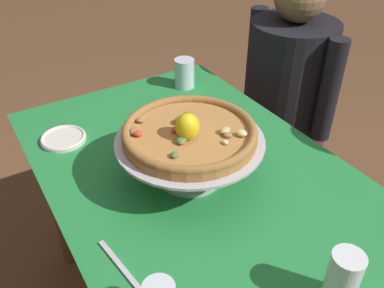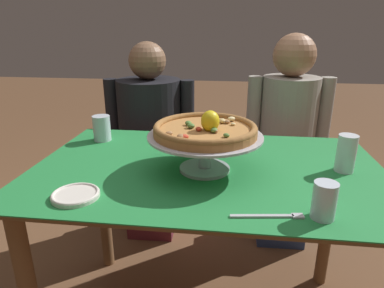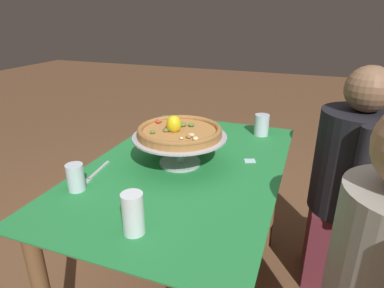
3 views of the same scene
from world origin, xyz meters
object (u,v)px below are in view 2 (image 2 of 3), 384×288
Objects in this scene: diner_right at (285,147)px; dinner_fork at (271,216)px; water_glass_side_right at (346,156)px; sugar_packet at (181,142)px; water_glass_front_right at (324,203)px; side_plate at (76,195)px; diner_left at (151,143)px; water_glass_back_left at (102,129)px; pizza_stand at (205,145)px; pizza at (205,129)px.

dinner_fork is at bearing -100.43° from diner_right.
sugar_packet is at bearing 159.87° from water_glass_side_right.
water_glass_side_right is (0.15, 0.34, 0.01)m from water_glass_front_right.
side_plate is at bearing 176.03° from dinner_fork.
sugar_packet is 0.56m from diner_left.
sugar_packet is at bearing 1.49° from water_glass_back_left.
sugar_packet is (-0.49, 0.57, -0.04)m from water_glass_front_right.
side_plate is at bearing -77.23° from water_glass_back_left.
water_glass_front_right is at bearing -49.68° from sugar_packet.
dinner_fork is at bearing -59.99° from diner_left.
diner_right is (0.80, 0.02, 0.00)m from diner_left.
pizza_stand is at bearing 34.24° from side_plate.
water_glass_back_left reaches higher than sugar_packet.
water_glass_back_left is at bearing 167.38° from water_glass_side_right.
water_glass_back_left is 0.56× the size of dinner_fork.
diner_right is (0.79, 1.03, -0.18)m from side_plate.
water_glass_back_left is at bearing 150.78° from pizza_stand.
water_glass_front_right is 0.73m from side_plate.
diner_left reaches higher than dinner_fork.
pizza is at bearing 34.07° from side_plate.
diner_left is (-0.39, 0.75, -0.28)m from pizza_stand.
pizza is at bearing -173.71° from water_glass_side_right.
water_glass_side_right is at bearing 65.54° from water_glass_front_right.
diner_right reaches higher than diner_left.
diner_right reaches higher than side_plate.
sugar_packet is (-0.35, 0.59, -0.00)m from dinner_fork.
pizza_stand is 3.89× the size of water_glass_front_right.
diner_left is 0.96× the size of diner_right.
pizza_stand is 2.01× the size of dinner_fork.
water_glass_front_right is 0.77× the size of water_glass_side_right.
diner_left reaches higher than pizza_stand.
diner_right is (0.91, 0.49, -0.23)m from water_glass_back_left.
diner_right reaches higher than pizza.
water_glass_side_right is at bearing -12.62° from water_glass_back_left.
pizza_stand is 0.89m from diner_left.
water_glass_back_left is at bearing -151.51° from diner_right.
sugar_packet is (-0.64, 0.23, -0.06)m from water_glass_side_right.
pizza_stand is at bearing 141.08° from water_glass_front_right.
water_glass_back_left is 0.09× the size of diner_right.
pizza is at bearing 141.13° from water_glass_front_right.
dinner_fork is at bearing -54.54° from pizza.
water_glass_front_right is at bearing -38.87° from pizza.
diner_left reaches higher than water_glass_side_right.
pizza is 0.30× the size of diner_right.
diner_left is at bearing 117.67° from pizza_stand.
pizza_stand is 0.45m from water_glass_front_right.
water_glass_front_right reaches higher than sugar_packet.
diner_right reaches higher than dinner_fork.
pizza_stand reaches higher than dinner_fork.
dinner_fork is (0.59, -0.04, -0.01)m from side_plate.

